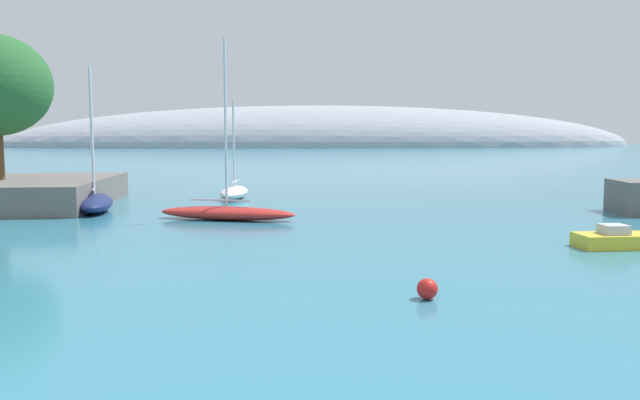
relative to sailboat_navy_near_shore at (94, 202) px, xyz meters
The scene contains 6 objects.
distant_ridge 225.73m from the sailboat_navy_near_shore, 79.88° to the left, with size 265.76×66.98×34.32m, color #999EA8.
sailboat_navy_near_shore is the anchor object (origin of this frame).
sailboat_red_mid_mooring 9.91m from the sailboat_navy_near_shore, 30.30° to the right, with size 8.19×4.24×10.11m.
sailboat_white_end_of_line 11.05m from the sailboat_navy_near_shore, 39.48° to the left, with size 2.64×5.91×7.33m.
motorboat_yellow_foreground 30.35m from the sailboat_navy_near_shore, 30.80° to the right, with size 4.83×1.69×0.99m.
mooring_buoy_red 27.60m from the sailboat_navy_near_shore, 56.46° to the right, with size 0.62×0.62×0.62m, color red.
Camera 1 is at (-7.13, -5.82, 4.79)m, focal length 35.05 mm.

